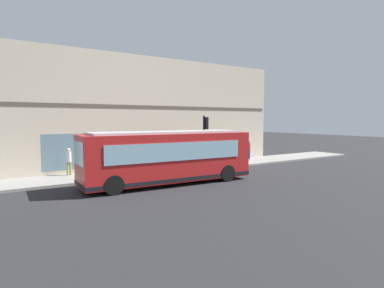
{
  "coord_description": "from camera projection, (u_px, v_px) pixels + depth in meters",
  "views": [
    {
      "loc": [
        -16.14,
        11.48,
        3.76
      ],
      "look_at": [
        1.94,
        -0.55,
        2.09
      ],
      "focal_mm": 30.09,
      "sensor_mm": 36.0,
      "label": 1
    }
  ],
  "objects": [
    {
      "name": "fire_hydrant",
      "position": [
        218.0,
        161.0,
        25.14
      ],
      "size": [
        0.35,
        0.35,
        0.74
      ],
      "color": "yellow",
      "rests_on": "sidewalk_curb"
    },
    {
      "name": "pedestrian_near_hydrant",
      "position": [
        224.0,
        150.0,
        26.69
      ],
      "size": [
        0.32,
        0.32,
        1.8
      ],
      "color": "silver",
      "rests_on": "sidewalk_curb"
    },
    {
      "name": "city_bus_nearside",
      "position": [
        168.0,
        157.0,
        18.67
      ],
      "size": [
        3.05,
        10.16,
        3.07
      ],
      "color": "red",
      "rests_on": "ground"
    },
    {
      "name": "pedestrian_by_light_pole",
      "position": [
        173.0,
        155.0,
        23.97
      ],
      "size": [
        0.32,
        0.32,
        1.72
      ],
      "color": "#B23338",
      "rests_on": "sidewalk_curb"
    },
    {
      "name": "newspaper_vending_box",
      "position": [
        162.0,
        161.0,
        24.54
      ],
      "size": [
        0.44,
        0.43,
        0.9
      ],
      "color": "#197233",
      "rests_on": "sidewalk_curb"
    },
    {
      "name": "sidewalk_curb",
      "position": [
        168.0,
        169.0,
        23.65
      ],
      "size": [
        3.55,
        40.0,
        0.15
      ],
      "primitive_type": "cube",
      "color": "gray",
      "rests_on": "ground"
    },
    {
      "name": "pedestrian_near_building_entrance",
      "position": [
        69.0,
        160.0,
        20.77
      ],
      "size": [
        0.32,
        0.32,
        1.75
      ],
      "color": "#99994C",
      "rests_on": "sidewalk_curb"
    },
    {
      "name": "pedestrian_walking_along_curb",
      "position": [
        249.0,
        149.0,
        29.04
      ],
      "size": [
        0.32,
        0.32,
        1.67
      ],
      "color": "#3359A5",
      "rests_on": "sidewalk_curb"
    },
    {
      "name": "ground",
      "position": [
        202.0,
        180.0,
        20.03
      ],
      "size": [
        120.0,
        120.0,
        0.0
      ],
      "primitive_type": "plane",
      "color": "#262628"
    },
    {
      "name": "building_corner",
      "position": [
        136.0,
        114.0,
        27.97
      ],
      "size": [
        7.69,
        23.47,
        8.53
      ],
      "color": "beige",
      "rests_on": "ground"
    },
    {
      "name": "traffic_light_near_corner",
      "position": [
        205.0,
        132.0,
        23.73
      ],
      "size": [
        0.32,
        0.49,
        3.88
      ],
      "color": "black",
      "rests_on": "sidewalk_curb"
    }
  ]
}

